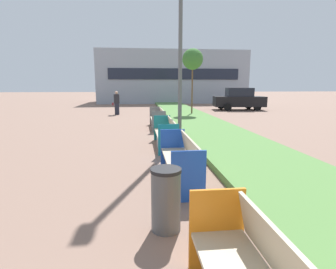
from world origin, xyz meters
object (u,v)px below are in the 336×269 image
Objects in this scene: bench_grey_frame at (158,120)px; street_lamp_post at (181,0)px; bench_teal_frame at (166,136)px; parked_car_distant at (239,99)px; sapling_tree_far at (193,60)px; bench_blue_frame at (181,163)px; litter_bin at (166,199)px; pedestrian_walking at (117,103)px.

street_lamp_post is at bearing -78.75° from bench_grey_frame.
parked_car_distant reaches higher than bench_teal_frame.
bench_grey_frame is 6.51m from sapling_tree_far.
bench_blue_frame is 12.87m from sapling_tree_far.
litter_bin is 7.70m from street_lamp_post.
street_lamp_post reaches higher than bench_blue_frame.
bench_grey_frame is 5.53m from street_lamp_post.
street_lamp_post is at bearing -71.63° from pedestrian_walking.
parked_car_distant is (10.00, 2.62, 0.07)m from pedestrian_walking.
bench_blue_frame is 0.25× the size of street_lamp_post.
bench_teal_frame is 0.53× the size of parked_car_distant.
sapling_tree_far reaches higher than bench_teal_frame.
bench_blue_frame is at bearing -107.76° from parked_car_distant.
bench_teal_frame is at bearing 84.25° from litter_bin.
sapling_tree_far is at bearing 75.60° from street_lamp_post.
sapling_tree_far is (2.66, 8.94, 3.36)m from bench_teal_frame.
litter_bin is (-0.52, -1.98, 0.09)m from bench_blue_frame.
pedestrian_walking is (-1.97, 15.50, 0.38)m from litter_bin.
bench_blue_frame is 6.22m from street_lamp_post.
bench_grey_frame is 1.48× the size of pedestrian_walking.
pedestrian_walking reaches higher than litter_bin.
litter_bin is 0.21× the size of sapling_tree_far.
bench_grey_frame is at bearing -118.38° from sapling_tree_far.
bench_grey_frame is at bearing -68.37° from pedestrian_walking.
pedestrian_walking is at bearing 108.37° from street_lamp_post.
bench_teal_frame is at bearing -112.93° from parked_car_distant.
street_lamp_post is at bearing -112.76° from parked_car_distant.
street_lamp_post is (0.61, 0.97, 4.58)m from bench_teal_frame.
parked_car_distant is at bearing 14.68° from pedestrian_walking.
parked_car_distant is (7.51, 12.94, 0.54)m from bench_teal_frame.
bench_teal_frame is 10.63m from pedestrian_walking.
sapling_tree_far reaches higher than litter_bin.
bench_teal_frame and bench_grey_frame have the same top height.
pedestrian_walking is at bearing 103.59° from bench_teal_frame.
street_lamp_post is 2.05× the size of sapling_tree_far.
bench_grey_frame is at bearing 86.75° from litter_bin.
bench_blue_frame is 2.05m from litter_bin.
sapling_tree_far is (2.66, 12.14, 3.36)m from bench_blue_frame.
bench_grey_frame is at bearing 89.98° from bench_blue_frame.
pedestrian_walking reaches higher than bench_blue_frame.
bench_blue_frame is 13.76m from pedestrian_walking.
litter_bin is at bearing -102.68° from sapling_tree_far.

